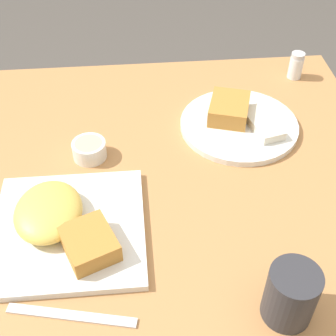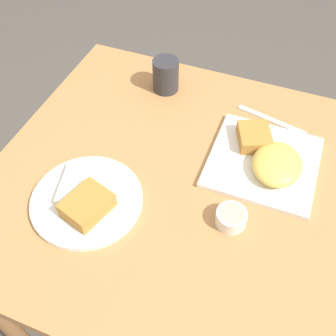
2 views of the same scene
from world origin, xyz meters
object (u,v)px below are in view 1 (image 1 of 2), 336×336
(plate_oval_far, at_px, (238,121))
(butter_knife, at_px, (71,315))
(salt_shaker, at_px, (296,67))
(coffee_mug, at_px, (291,295))
(plate_square_near, at_px, (64,224))
(sauce_ramekin, at_px, (89,149))

(plate_oval_far, distance_m, butter_knife, 0.56)
(salt_shaker, bearing_deg, plate_oval_far, -44.31)
(salt_shaker, relative_size, coffee_mug, 0.69)
(plate_oval_far, distance_m, coffee_mug, 0.46)
(plate_square_near, height_order, plate_oval_far, plate_square_near)
(salt_shaker, height_order, coffee_mug, coffee_mug)
(salt_shaker, bearing_deg, coffee_mug, -17.32)
(plate_square_near, bearing_deg, butter_knife, 7.05)
(sauce_ramekin, bearing_deg, coffee_mug, 38.63)
(butter_knife, bearing_deg, plate_square_near, 109.57)
(plate_square_near, xyz_separation_m, salt_shaker, (-0.46, 0.55, 0.01))
(sauce_ramekin, height_order, butter_knife, sauce_ramekin)
(sauce_ramekin, distance_m, coffee_mug, 0.50)
(butter_knife, distance_m, coffee_mug, 0.33)
(plate_oval_far, bearing_deg, salt_shaker, 135.69)
(plate_oval_far, relative_size, sauce_ramekin, 3.76)
(plate_oval_far, xyz_separation_m, coffee_mug, (0.46, -0.02, 0.03))
(plate_oval_far, height_order, salt_shaker, salt_shaker)
(coffee_mug, bearing_deg, plate_square_near, -118.52)
(sauce_ramekin, relative_size, coffee_mug, 0.71)
(plate_oval_far, height_order, coffee_mug, coffee_mug)
(plate_oval_far, bearing_deg, coffee_mug, -2.33)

